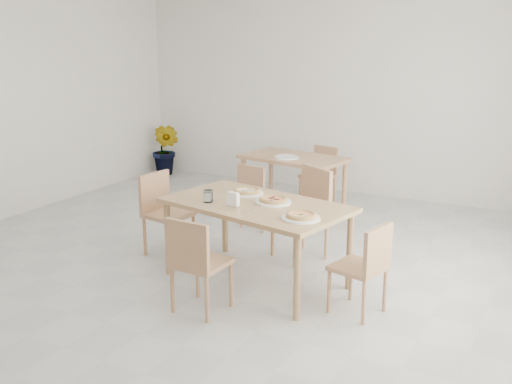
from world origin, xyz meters
The scene contains 21 objects.
main_table centered at (0.67, -0.01, 0.68)m, with size 1.79×1.24×0.75m.
chair_south centered at (0.55, -0.82, 0.47)m, with size 0.42×0.42×0.81m.
chair_north centered at (0.81, 0.81, 0.53)m, with size 0.62×0.62×0.92m.
chair_west centered at (-0.54, 0.21, 0.49)m, with size 0.46×0.46×0.84m.
chair_east centered at (1.76, -0.21, 0.45)m, with size 0.46×0.46×0.77m.
plate_margherita centered at (1.22, -0.27, 0.76)m, with size 0.32×0.32×0.02m, color white.
plate_mushroom centered at (0.45, 0.22, 0.76)m, with size 0.32×0.32×0.02m, color white.
plate_pepperoni centered at (0.80, 0.06, 0.76)m, with size 0.32×0.32×0.02m, color white.
pizza_margherita centered at (1.22, -0.27, 0.78)m, with size 0.27×0.27×0.03m.
pizza_mushroom centered at (0.45, 0.22, 0.78)m, with size 0.29×0.29×0.03m.
pizza_pepperoni centered at (0.80, 0.06, 0.78)m, with size 0.29×0.29×0.03m.
tumbler_a centered at (0.28, -0.19, 0.81)m, with size 0.08×0.08×0.11m, color white.
tumbler_b centered at (0.27, -0.19, 0.80)m, with size 0.07×0.07×0.09m, color white.
napkin_holder centered at (0.55, -0.22, 0.81)m, with size 0.12×0.07×0.13m.
fork_a centered at (0.31, -0.10, 0.75)m, with size 0.01×0.17×0.01m, color silver.
fork_b centered at (0.74, -0.26, 0.75)m, with size 0.01×0.17×0.01m, color silver.
second_table centered at (0.09, 2.07, 0.65)m, with size 1.37×0.93×0.75m.
chair_back_s centered at (-0.05, 1.36, 0.45)m, with size 0.45×0.45×0.77m.
chair_back_n centered at (0.19, 2.74, 0.44)m, with size 0.47×0.47×0.77m.
plate_empty centered at (0.05, 1.96, 0.76)m, with size 0.30×0.30×0.02m, color white.
potted_plant centered at (-2.65, 3.15, 0.42)m, with size 0.46×0.37×0.83m, color #2C681F.
Camera 1 is at (3.07, -4.55, 2.20)m, focal length 42.00 mm.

